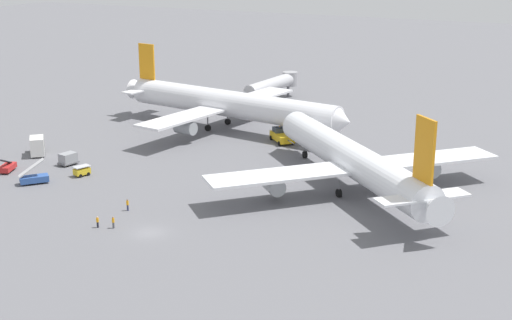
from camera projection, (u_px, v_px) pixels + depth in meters
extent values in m
plane|color=slate|center=(149.00, 233.00, 97.11)|extent=(600.00, 600.00, 0.00)
cylinder|color=silver|center=(231.00, 104.00, 149.04)|extent=(50.86, 12.33, 5.50)
cone|color=silver|center=(344.00, 121.00, 134.39)|extent=(3.46, 5.39, 5.06)
cone|color=silver|center=(139.00, 90.00, 163.58)|extent=(4.16, 4.85, 4.40)
cube|color=silver|center=(221.00, 106.00, 150.68)|extent=(12.57, 46.22, 0.44)
cube|color=silver|center=(147.00, 89.00, 162.04)|extent=(4.94, 13.31, 0.28)
cube|color=orange|center=(147.00, 62.00, 160.10)|extent=(4.41, 0.96, 7.94)
cylinder|color=#999EA3|center=(185.00, 128.00, 140.62)|extent=(4.51, 3.15, 2.60)
cylinder|color=#999EA3|center=(260.00, 105.00, 160.66)|extent=(4.51, 3.15, 2.60)
cylinder|color=slate|center=(228.00, 116.00, 154.72)|extent=(0.28, 0.28, 2.47)
cylinder|color=black|center=(228.00, 122.00, 155.07)|extent=(1.36, 0.72, 1.30)
cylinder|color=slate|center=(208.00, 122.00, 149.40)|extent=(0.28, 0.28, 2.47)
cylinder|color=black|center=(208.00, 128.00, 149.76)|extent=(1.36, 0.72, 1.30)
cylinder|color=slate|center=(314.00, 136.00, 138.92)|extent=(0.28, 0.28, 2.47)
cylinder|color=black|center=(314.00, 142.00, 139.27)|extent=(1.36, 0.72, 1.30)
cylinder|color=white|center=(350.00, 158.00, 113.33)|extent=(36.44, 34.64, 5.26)
cone|color=white|center=(293.00, 124.00, 134.75)|extent=(5.35, 5.45, 4.84)
cone|color=white|center=(433.00, 207.00, 92.09)|extent=(5.50, 5.53, 4.21)
cube|color=white|center=(357.00, 167.00, 111.53)|extent=(37.56, 39.44, 0.44)
cube|color=white|center=(423.00, 197.00, 94.20)|extent=(11.23, 11.67, 0.28)
cube|color=orange|center=(425.00, 150.00, 92.64)|extent=(3.46, 3.27, 8.51)
cylinder|color=#999EA3|center=(427.00, 167.00, 117.22)|extent=(4.84, 4.77, 2.60)
cylinder|color=#999EA3|center=(273.00, 185.00, 108.67)|extent=(4.84, 4.77, 2.60)
cylinder|color=slate|center=(339.00, 187.00, 110.29)|extent=(0.28, 0.28, 2.04)
cylinder|color=black|center=(339.00, 193.00, 110.58)|extent=(1.32, 1.29, 1.30)
cylinder|color=slate|center=(378.00, 182.00, 112.45)|extent=(0.28, 0.28, 2.04)
cylinder|color=black|center=(378.00, 188.00, 112.74)|extent=(1.32, 1.29, 1.30)
cylinder|color=slate|center=(305.00, 149.00, 130.58)|extent=(0.28, 0.28, 2.04)
cylinder|color=black|center=(305.00, 154.00, 130.87)|extent=(1.32, 1.29, 1.30)
cube|color=gold|center=(282.00, 137.00, 141.14)|extent=(6.64, 6.52, 1.34)
cube|color=#333D47|center=(280.00, 130.00, 142.08)|extent=(3.28, 3.28, 0.90)
cylinder|color=#4C4C51|center=(291.00, 142.00, 136.77)|extent=(2.46, 2.35, 0.20)
sphere|color=orange|center=(280.00, 126.00, 141.90)|extent=(0.24, 0.24, 0.24)
cylinder|color=black|center=(271.00, 138.00, 142.95)|extent=(0.86, 0.84, 0.90)
cylinder|color=black|center=(285.00, 137.00, 143.86)|extent=(0.86, 0.84, 0.90)
cylinder|color=black|center=(279.00, 144.00, 138.80)|extent=(0.86, 0.84, 0.90)
cylinder|color=black|center=(293.00, 142.00, 139.71)|extent=(0.86, 0.84, 0.90)
cube|color=#666B4C|center=(37.00, 145.00, 134.48)|extent=(3.26, 3.25, 2.20)
cube|color=silver|center=(37.00, 146.00, 131.91)|extent=(4.62, 4.71, 3.20)
cylinder|color=black|center=(34.00, 152.00, 133.54)|extent=(0.56, 0.57, 0.60)
cylinder|color=black|center=(42.00, 152.00, 133.90)|extent=(0.56, 0.57, 0.60)
cylinder|color=black|center=(34.00, 154.00, 132.16)|extent=(0.56, 0.57, 0.60)
cylinder|color=black|center=(42.00, 154.00, 132.52)|extent=(0.56, 0.57, 0.60)
cube|color=#2D5199|center=(34.00, 179.00, 116.80)|extent=(4.41, 4.74, 1.00)
cube|color=silver|center=(31.00, 168.00, 116.14)|extent=(3.74, 4.11, 2.71)
cylinder|color=black|center=(39.00, 180.00, 117.84)|extent=(0.54, 0.59, 0.60)
cylinder|color=black|center=(40.00, 182.00, 116.60)|extent=(0.54, 0.59, 0.60)
cylinder|color=black|center=(29.00, 181.00, 117.28)|extent=(0.54, 0.59, 0.60)
cylinder|color=black|center=(30.00, 184.00, 116.05)|extent=(0.54, 0.59, 0.60)
cube|color=red|center=(7.00, 167.00, 122.99)|extent=(3.27, 4.39, 0.90)
cube|color=black|center=(5.00, 161.00, 121.84)|extent=(2.36, 4.15, 1.83)
cylinder|color=black|center=(10.00, 171.00, 122.36)|extent=(0.43, 0.63, 0.60)
cylinder|color=black|center=(2.00, 171.00, 122.44)|extent=(0.43, 0.63, 0.60)
cylinder|color=black|center=(13.00, 169.00, 123.79)|extent=(0.43, 0.63, 0.60)
cylinder|color=black|center=(5.00, 168.00, 123.88)|extent=(0.43, 0.63, 0.60)
cube|color=gold|center=(82.00, 171.00, 120.72)|extent=(2.23, 2.94, 1.00)
cube|color=#B2B2B7|center=(82.00, 166.00, 120.48)|extent=(2.34, 3.08, 0.12)
cylinder|color=black|center=(80.00, 176.00, 119.89)|extent=(0.37, 0.63, 0.60)
cylinder|color=black|center=(76.00, 174.00, 120.84)|extent=(0.37, 0.63, 0.60)
cylinder|color=black|center=(88.00, 174.00, 120.90)|extent=(0.37, 0.63, 0.60)
cylinder|color=black|center=(84.00, 172.00, 121.85)|extent=(0.37, 0.63, 0.60)
cube|color=slate|center=(68.00, 162.00, 126.85)|extent=(2.70, 3.52, 0.25)
cube|color=gray|center=(68.00, 157.00, 126.58)|extent=(2.44, 3.10, 1.60)
cylinder|color=black|center=(68.00, 165.00, 125.90)|extent=(0.30, 0.62, 0.60)
cylinder|color=black|center=(62.00, 163.00, 126.71)|extent=(0.30, 0.62, 0.60)
cylinder|color=black|center=(74.00, 163.00, 127.05)|extent=(0.30, 0.62, 0.60)
cylinder|color=black|center=(69.00, 161.00, 127.86)|extent=(0.30, 0.62, 0.60)
cylinder|color=#4C4C51|center=(113.00, 225.00, 98.51)|extent=(0.28, 0.28, 0.85)
cylinder|color=orange|center=(113.00, 220.00, 98.30)|extent=(0.36, 0.36, 0.61)
sphere|color=#9E704C|center=(113.00, 217.00, 98.18)|extent=(0.23, 0.23, 0.23)
cylinder|color=#F24C19|center=(113.00, 219.00, 98.55)|extent=(0.05, 0.05, 0.40)
cylinder|color=#2D3351|center=(128.00, 208.00, 105.01)|extent=(0.28, 0.28, 0.89)
cylinder|color=orange|center=(127.00, 203.00, 104.79)|extent=(0.36, 0.36, 0.63)
sphere|color=brown|center=(127.00, 200.00, 104.66)|extent=(0.24, 0.24, 0.24)
cylinder|color=black|center=(98.00, 225.00, 98.72)|extent=(0.28, 0.28, 0.83)
cylinder|color=orange|center=(97.00, 220.00, 98.52)|extent=(0.36, 0.36, 0.58)
sphere|color=tan|center=(97.00, 217.00, 98.40)|extent=(0.22, 0.22, 0.22)
cylinder|color=#B7B7BC|center=(271.00, 85.00, 174.80)|extent=(4.30, 20.32, 3.20)
cylinder|color=#99999E|center=(290.00, 79.00, 183.12)|extent=(3.84, 3.84, 3.52)
cylinder|color=#595960|center=(288.00, 88.00, 182.94)|extent=(0.70, 0.70, 4.51)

